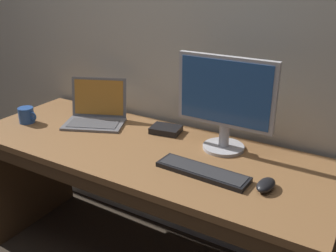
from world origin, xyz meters
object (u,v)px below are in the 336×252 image
Objects in this scene: laptop_space_gray at (96,113)px; external_drive_box at (166,129)px; wired_keyboard at (202,172)px; coffee_mug at (27,115)px; external_monitor at (225,100)px; computer_mouse at (266,185)px.

laptop_space_gray reaches higher than external_drive_box.
coffee_mug reaches higher than wired_keyboard.
external_drive_box is (0.42, 0.07, -0.04)m from laptop_space_gray.
external_monitor is 1.14m from coffee_mug.
laptop_space_gray is 0.82m from wired_keyboard.
coffee_mug is (-1.12, 0.02, 0.03)m from wired_keyboard.
external_drive_box is at bearing 160.47° from computer_mouse.
coffee_mug reaches higher than computer_mouse.
laptop_space_gray is at bearing 173.29° from computer_mouse.
laptop_space_gray reaches higher than wired_keyboard.
computer_mouse is at bearing -24.29° from external_drive_box.
external_monitor is at bearing 2.52° from laptop_space_gray.
laptop_space_gray is at bearing 31.93° from coffee_mug.
coffee_mug is at bearing -159.40° from external_drive_box.
external_drive_box is 1.27× the size of coffee_mug.
wired_keyboard is at bearing -1.13° from coffee_mug.
computer_mouse is (0.29, -0.25, -0.23)m from external_monitor.
coffee_mug is (-1.10, -0.24, -0.21)m from external_monitor.
laptop_space_gray is 0.95× the size of wired_keyboard.
external_monitor is at bearing 12.44° from coffee_mug.
coffee_mug is (-1.39, 0.01, 0.02)m from computer_mouse.
external_monitor is at bearing 144.49° from computer_mouse.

